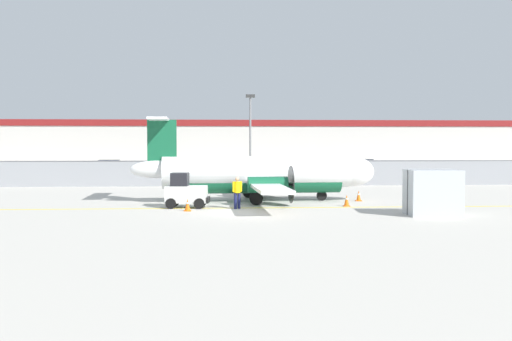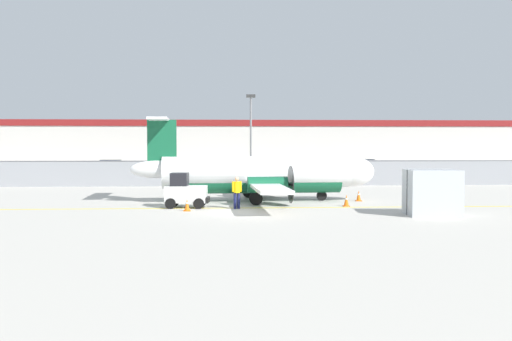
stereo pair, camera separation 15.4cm
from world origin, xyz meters
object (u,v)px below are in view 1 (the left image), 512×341
object	(u,v)px
commuter_airplane	(261,175)
parked_car_5	(363,166)
parked_car_1	(158,167)
traffic_cone_far_left	(188,205)
parked_car_2	(202,172)
parked_car_4	(327,170)
baggage_tug	(185,192)
cargo_container	(433,192)
ground_crew_worker	(237,191)
apron_light_pole	(250,133)
parked_car_0	(111,167)
parked_car_3	(256,167)
traffic_cone_near_right	(359,196)
traffic_cone_near_left	(347,201)

from	to	relation	value
commuter_airplane	parked_car_5	xyz separation A→B (m)	(13.83, 30.41, -0.71)
parked_car_1	traffic_cone_far_left	bearing A→B (deg)	92.49
parked_car_2	parked_car_4	size ratio (longest dim) A/B	0.99
parked_car_5	parked_car_4	bearing A→B (deg)	-128.41
baggage_tug	cargo_container	world-z (taller)	cargo_container
ground_crew_worker	parked_car_4	world-z (taller)	same
commuter_airplane	parked_car_2	size ratio (longest dim) A/B	3.76
cargo_container	apron_light_pole	world-z (taller)	apron_light_pole
parked_car_0	parked_car_3	size ratio (longest dim) A/B	1.02
baggage_tug	traffic_cone_near_right	xyz separation A→B (m)	(10.17, 2.92, -0.54)
parked_car_1	ground_crew_worker	bearing A→B (deg)	96.93
traffic_cone_near_right	parked_car_3	xyz separation A→B (m)	(-4.46, 28.26, 0.58)
parked_car_5	baggage_tug	bearing A→B (deg)	-126.01
traffic_cone_near_right	parked_car_4	world-z (taller)	parked_car_4
ground_crew_worker	traffic_cone_near_left	xyz separation A→B (m)	(6.05, 0.86, -0.64)
traffic_cone_far_left	parked_car_0	distance (m)	35.84
commuter_airplane	parked_car_4	xyz separation A→B (m)	(7.71, 20.14, -0.71)
traffic_cone_far_left	apron_light_pole	xyz separation A→B (m)	(4.00, 15.21, 3.99)
traffic_cone_near_left	parked_car_0	bearing A→B (deg)	120.32
parked_car_2	parked_car_4	distance (m)	12.13
parked_car_0	apron_light_pole	size ratio (longest dim) A/B	0.59
parked_car_0	traffic_cone_far_left	bearing A→B (deg)	-77.61
parked_car_1	parked_car_4	size ratio (longest dim) A/B	1.01
parked_car_4	commuter_airplane	bearing A→B (deg)	64.86
parked_car_4	cargo_container	bearing A→B (deg)	85.91
traffic_cone_far_left	parked_car_3	world-z (taller)	parked_car_3
traffic_cone_near_right	traffic_cone_far_left	xyz separation A→B (m)	(-9.97, -4.52, 0.00)
ground_crew_worker	parked_car_3	size ratio (longest dim) A/B	0.40
traffic_cone_near_right	parked_car_1	xyz separation A→B (m)	(-15.25, 30.00, 0.58)
apron_light_pole	traffic_cone_near_left	bearing A→B (deg)	-71.09
parked_car_2	parked_car_3	xyz separation A→B (m)	(5.53, 10.42, 0.00)
ground_crew_worker	traffic_cone_near_right	distance (m)	8.28
traffic_cone_near_left	cargo_container	bearing A→B (deg)	-51.55
ground_crew_worker	parked_car_4	size ratio (longest dim) A/B	0.39
commuter_airplane	cargo_container	size ratio (longest dim) A/B	6.37
baggage_tug	traffic_cone_far_left	distance (m)	1.71
traffic_cone_far_left	cargo_container	bearing A→B (deg)	-11.30
cargo_container	parked_car_2	distance (m)	27.46
parked_car_4	parked_car_5	distance (m)	11.95
traffic_cone_near_left	parked_car_4	bearing A→B (deg)	82.10
commuter_airplane	traffic_cone_near_left	distance (m)	5.58
traffic_cone_near_right	traffic_cone_far_left	world-z (taller)	same
parked_car_0	parked_car_3	world-z (taller)	same
parked_car_4	traffic_cone_near_left	bearing A→B (deg)	77.91
cargo_container	parked_car_0	xyz separation A→B (m)	(-22.30, 36.66, -0.21)
parked_car_5	parked_car_3	bearing A→B (deg)	-176.66
baggage_tug	parked_car_3	size ratio (longest dim) A/B	0.57
traffic_cone_near_left	parked_car_1	size ratio (longest dim) A/B	0.15
parked_car_1	parked_car_3	world-z (taller)	same
ground_crew_worker	parked_car_2	distance (m)	21.65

